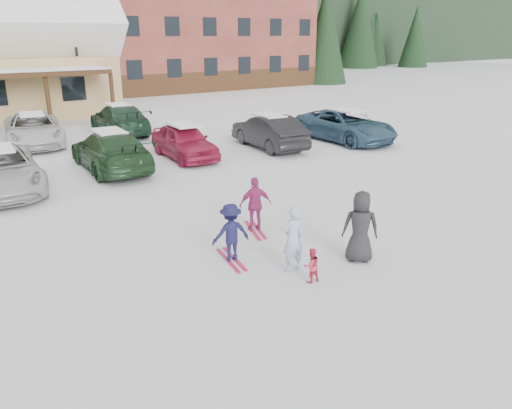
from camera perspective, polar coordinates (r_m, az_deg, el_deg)
ground at (r=11.65m, az=1.56°, el=-6.25°), size 160.00×160.00×0.00m
lamp_post at (r=34.36m, az=-19.82°, el=16.08°), size 0.50×0.25×6.91m
conifer_1 at (r=54.35m, az=7.94°, el=20.18°), size 4.84×4.84×11.22m
conifer_3 at (r=53.92m, az=-22.37°, el=17.81°), size 3.96×3.96×9.18m
conifer_4 at (r=67.76m, az=2.21°, el=20.30°), size 5.06×5.06×11.73m
adult_skier at (r=10.84m, az=4.22°, el=-3.96°), size 0.55×0.36×1.50m
toddler_red at (r=10.55m, az=6.34°, el=-6.93°), size 0.39×0.32×0.76m
child_navy at (r=11.33m, az=-2.90°, el=-3.24°), size 0.96×0.66×1.37m
skis_child_navy at (r=11.60m, az=-2.84°, el=-6.30°), size 0.45×1.41×0.03m
child_magenta at (r=13.04m, az=-0.07°, el=0.02°), size 0.93×0.61×1.46m
skis_child_magenta at (r=13.29m, az=-0.07°, el=-2.90°), size 0.64×1.39×0.03m
bystander_dark at (r=11.50m, az=11.84°, el=-2.52°), size 0.96×0.94×1.66m
parked_car_3 at (r=19.80m, az=-16.27°, el=5.93°), size 2.34×5.26×1.50m
parked_car_4 at (r=21.12m, az=-8.21°, el=7.16°), size 1.91×4.26×1.42m
parked_car_5 at (r=22.80m, az=1.49°, el=8.32°), size 1.99×4.67×1.50m
parked_car_6 at (r=24.75m, az=10.18°, el=8.87°), size 2.52×5.38×1.49m
parked_car_10 at (r=25.56m, az=-24.06°, el=7.81°), size 3.16×5.56×1.46m
parked_car_11 at (r=27.00m, az=-15.32°, el=9.36°), size 2.56×5.42×1.53m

